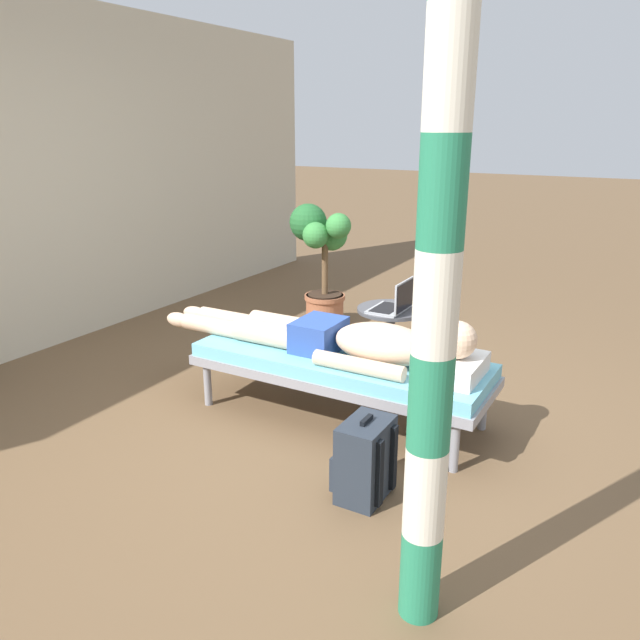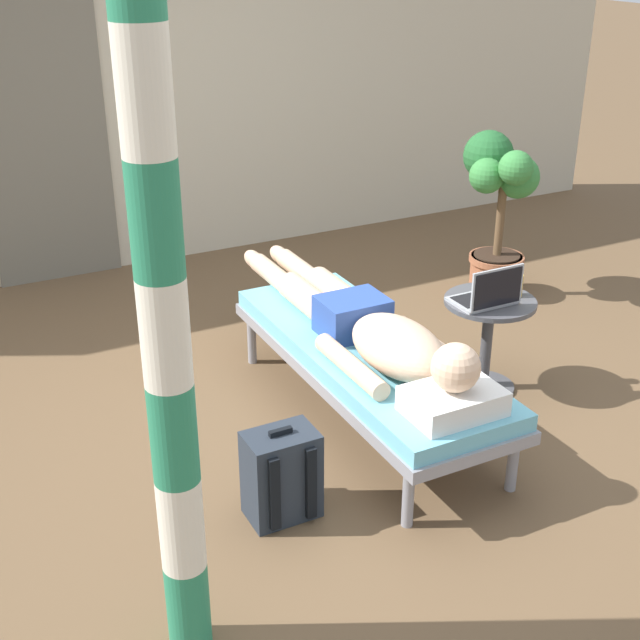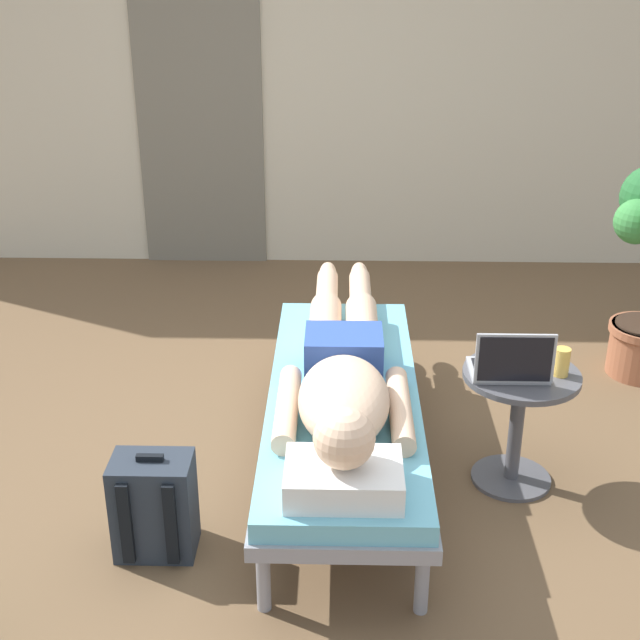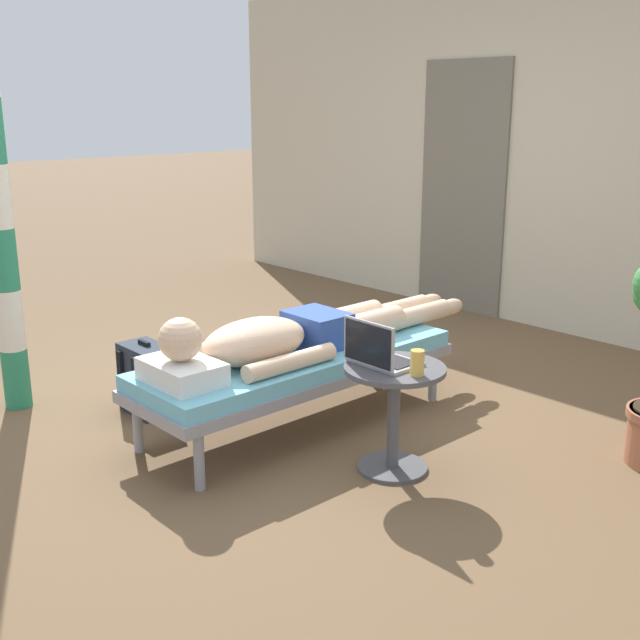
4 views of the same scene
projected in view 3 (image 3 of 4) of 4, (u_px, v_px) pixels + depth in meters
ground_plane at (295, 471)px, 3.83m from camera, size 40.00×40.00×0.00m
house_wall_back at (345, 63)px, 5.77m from camera, size 7.60×0.20×2.70m
house_door_panel at (200, 116)px, 5.82m from camera, size 0.84×0.03×2.04m
lounge_chair at (343, 405)px, 3.67m from camera, size 0.65×1.85×0.42m
person_reclining at (344, 374)px, 3.56m from camera, size 0.53×2.17×0.32m
side_table at (518, 408)px, 3.63m from camera, size 0.48×0.48×0.52m
laptop at (511, 365)px, 3.49m from camera, size 0.31×0.24×0.23m
drink_glass at (562, 362)px, 3.51m from camera, size 0.06×0.06×0.12m
backpack at (155, 506)px, 3.28m from camera, size 0.30×0.26×0.42m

